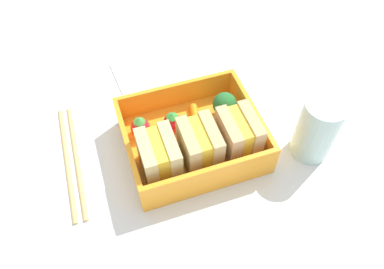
{
  "coord_description": "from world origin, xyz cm",
  "views": [
    {
      "loc": [
        9.47,
        27.86,
        42.02
      ],
      "look_at": [
        0.0,
        0.0,
        2.7
      ],
      "focal_mm": 35.0,
      "sensor_mm": 36.0,
      "label": 1
    }
  ],
  "objects_px": {
    "carrot_stick_far_left": "(195,116)",
    "sandwich_center_left": "(200,145)",
    "chopstick_pair": "(71,160)",
    "strawberry_far_left": "(140,127)",
    "broccoli_floret": "(225,105)",
    "drinking_glass": "(317,129)",
    "folded_napkin": "(156,72)",
    "sandwich_left": "(238,135)",
    "sandwich_center": "(159,157)",
    "strawberry_left": "(173,123)"
  },
  "relations": [
    {
      "from": "carrot_stick_far_left",
      "to": "sandwich_center_left",
      "type": "bearing_deg",
      "value": 75.39
    },
    {
      "from": "chopstick_pair",
      "to": "strawberry_far_left",
      "type": "bearing_deg",
      "value": -176.87
    },
    {
      "from": "broccoli_floret",
      "to": "carrot_stick_far_left",
      "type": "height_order",
      "value": "broccoli_floret"
    },
    {
      "from": "carrot_stick_far_left",
      "to": "drinking_glass",
      "type": "relative_size",
      "value": 0.4
    },
    {
      "from": "drinking_glass",
      "to": "folded_napkin",
      "type": "relative_size",
      "value": 0.71
    },
    {
      "from": "broccoli_floret",
      "to": "sandwich_center_left",
      "type": "bearing_deg",
      "value": 45.34
    },
    {
      "from": "sandwich_left",
      "to": "carrot_stick_far_left",
      "type": "height_order",
      "value": "sandwich_left"
    },
    {
      "from": "sandwich_center",
      "to": "folded_napkin",
      "type": "bearing_deg",
      "value": -103.63
    },
    {
      "from": "sandwich_left",
      "to": "strawberry_far_left",
      "type": "height_order",
      "value": "sandwich_left"
    },
    {
      "from": "sandwich_left",
      "to": "drinking_glass",
      "type": "xyz_separation_m",
      "value": [
        -0.1,
        0.03,
        0.0
      ]
    },
    {
      "from": "chopstick_pair",
      "to": "folded_napkin",
      "type": "xyz_separation_m",
      "value": [
        -0.15,
        -0.13,
        -0.0
      ]
    },
    {
      "from": "strawberry_left",
      "to": "drinking_glass",
      "type": "distance_m",
      "value": 0.19
    },
    {
      "from": "sandwich_left",
      "to": "folded_napkin",
      "type": "relative_size",
      "value": 0.46
    },
    {
      "from": "sandwich_center_left",
      "to": "folded_napkin",
      "type": "distance_m",
      "value": 0.19
    },
    {
      "from": "carrot_stick_far_left",
      "to": "folded_napkin",
      "type": "bearing_deg",
      "value": -78.14
    },
    {
      "from": "sandwich_left",
      "to": "carrot_stick_far_left",
      "type": "bearing_deg",
      "value": -61.81
    },
    {
      "from": "sandwich_left",
      "to": "sandwich_center",
      "type": "relative_size",
      "value": 1.0
    },
    {
      "from": "sandwich_center_left",
      "to": "strawberry_far_left",
      "type": "distance_m",
      "value": 0.09
    },
    {
      "from": "sandwich_center",
      "to": "chopstick_pair",
      "type": "relative_size",
      "value": 0.32
    },
    {
      "from": "carrot_stick_far_left",
      "to": "sandwich_center",
      "type": "bearing_deg",
      "value": 43.4
    },
    {
      "from": "carrot_stick_far_left",
      "to": "chopstick_pair",
      "type": "bearing_deg",
      "value": 2.4
    },
    {
      "from": "chopstick_pair",
      "to": "folded_napkin",
      "type": "relative_size",
      "value": 1.44
    },
    {
      "from": "strawberry_left",
      "to": "strawberry_far_left",
      "type": "relative_size",
      "value": 1.02
    },
    {
      "from": "sandwich_center",
      "to": "chopstick_pair",
      "type": "height_order",
      "value": "sandwich_center"
    },
    {
      "from": "drinking_glass",
      "to": "broccoli_floret",
      "type": "bearing_deg",
      "value": -42.63
    },
    {
      "from": "sandwich_center",
      "to": "broccoli_floret",
      "type": "height_order",
      "value": "sandwich_center"
    },
    {
      "from": "drinking_glass",
      "to": "sandwich_left",
      "type": "bearing_deg",
      "value": -15.35
    },
    {
      "from": "strawberry_left",
      "to": "carrot_stick_far_left",
      "type": "bearing_deg",
      "value": -166.27
    },
    {
      "from": "chopstick_pair",
      "to": "folded_napkin",
      "type": "distance_m",
      "value": 0.2
    },
    {
      "from": "broccoli_floret",
      "to": "drinking_glass",
      "type": "height_order",
      "value": "drinking_glass"
    },
    {
      "from": "broccoli_floret",
      "to": "chopstick_pair",
      "type": "height_order",
      "value": "broccoli_floret"
    },
    {
      "from": "strawberry_left",
      "to": "sandwich_center_left",
      "type": "bearing_deg",
      "value": 107.64
    },
    {
      "from": "strawberry_left",
      "to": "sandwich_left",
      "type": "bearing_deg",
      "value": 141.0
    },
    {
      "from": "broccoli_floret",
      "to": "strawberry_far_left",
      "type": "xyz_separation_m",
      "value": [
        0.12,
        -0.01,
        -0.01
      ]
    },
    {
      "from": "carrot_stick_far_left",
      "to": "strawberry_left",
      "type": "relative_size",
      "value": 1.1
    },
    {
      "from": "sandwich_center",
      "to": "carrot_stick_far_left",
      "type": "distance_m",
      "value": 0.1
    },
    {
      "from": "strawberry_left",
      "to": "chopstick_pair",
      "type": "height_order",
      "value": "strawberry_left"
    },
    {
      "from": "sandwich_center",
      "to": "broccoli_floret",
      "type": "relative_size",
      "value": 1.45
    },
    {
      "from": "strawberry_far_left",
      "to": "sandwich_center",
      "type": "bearing_deg",
      "value": 98.29
    },
    {
      "from": "sandwich_left",
      "to": "drinking_glass",
      "type": "distance_m",
      "value": 0.1
    },
    {
      "from": "sandwich_left",
      "to": "strawberry_left",
      "type": "relative_size",
      "value": 1.79
    },
    {
      "from": "sandwich_left",
      "to": "broccoli_floret",
      "type": "xyz_separation_m",
      "value": [
        -0.0,
        -0.06,
        -0.01
      ]
    },
    {
      "from": "folded_napkin",
      "to": "broccoli_floret",
      "type": "bearing_deg",
      "value": 117.17
    },
    {
      "from": "sandwich_center",
      "to": "sandwich_center_left",
      "type": "bearing_deg",
      "value": 180.0
    },
    {
      "from": "broccoli_floret",
      "to": "drinking_glass",
      "type": "distance_m",
      "value": 0.12
    },
    {
      "from": "sandwich_center_left",
      "to": "sandwich_center",
      "type": "xyz_separation_m",
      "value": [
        0.05,
        0.0,
        0.0
      ]
    },
    {
      "from": "strawberry_left",
      "to": "broccoli_floret",
      "type": "bearing_deg",
      "value": -179.46
    },
    {
      "from": "sandwich_center_left",
      "to": "strawberry_far_left",
      "type": "bearing_deg",
      "value": -45.92
    },
    {
      "from": "sandwich_center_left",
      "to": "drinking_glass",
      "type": "distance_m",
      "value": 0.15
    },
    {
      "from": "drinking_glass",
      "to": "sandwich_center",
      "type": "bearing_deg",
      "value": -7.49
    }
  ]
}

